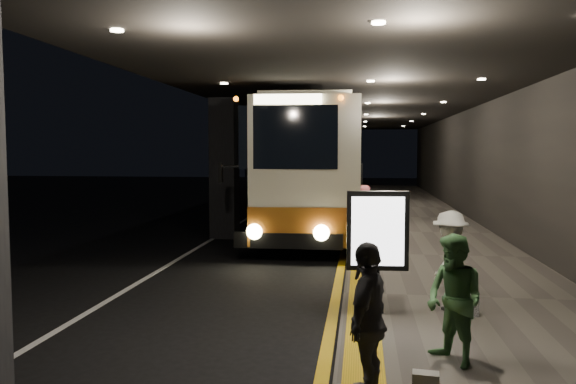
# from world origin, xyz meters

# --- Properties ---
(ground) EXTENTS (90.00, 90.00, 0.00)m
(ground) POSITION_xyz_m (0.00, 0.00, 0.00)
(ground) COLOR black
(lane_line_white) EXTENTS (0.12, 50.00, 0.01)m
(lane_line_white) POSITION_xyz_m (-1.80, 5.00, 0.01)
(lane_line_white) COLOR silver
(lane_line_white) RESTS_ON ground
(kerb_stripe_yellow) EXTENTS (0.18, 50.00, 0.01)m
(kerb_stripe_yellow) POSITION_xyz_m (2.35, 5.00, 0.01)
(kerb_stripe_yellow) COLOR gold
(kerb_stripe_yellow) RESTS_ON ground
(sidewalk) EXTENTS (4.50, 50.00, 0.15)m
(sidewalk) POSITION_xyz_m (4.75, 5.00, 0.07)
(sidewalk) COLOR #514C44
(sidewalk) RESTS_ON ground
(tactile_strip) EXTENTS (0.50, 50.00, 0.01)m
(tactile_strip) POSITION_xyz_m (2.85, 5.00, 0.16)
(tactile_strip) COLOR gold
(tactile_strip) RESTS_ON sidewalk
(terminal_wall) EXTENTS (0.10, 50.00, 6.00)m
(terminal_wall) POSITION_xyz_m (7.00, 5.00, 3.00)
(terminal_wall) COLOR black
(terminal_wall) RESTS_ON ground
(support_columns) EXTENTS (0.80, 24.80, 4.40)m
(support_columns) POSITION_xyz_m (-1.50, 4.00, 2.20)
(support_columns) COLOR black
(support_columns) RESTS_ON ground
(canopy) EXTENTS (9.00, 50.00, 0.40)m
(canopy) POSITION_xyz_m (2.50, 5.00, 4.60)
(canopy) COLOR black
(canopy) RESTS_ON support_columns
(coach_main) EXTENTS (3.47, 13.27, 4.10)m
(coach_main) POSITION_xyz_m (1.06, 6.36, 1.97)
(coach_main) COLOR beige
(coach_main) RESTS_ON ground
(coach_second) EXTENTS (2.80, 13.02, 4.09)m
(coach_second) POSITION_xyz_m (1.03, 17.29, 1.96)
(coach_second) COLOR beige
(coach_second) RESTS_ON ground
(coach_third) EXTENTS (2.62, 11.42, 3.57)m
(coach_third) POSITION_xyz_m (1.06, 32.66, 1.72)
(coach_third) COLOR beige
(coach_third) RESTS_ON ground
(passenger_boarding) EXTENTS (0.44, 0.65, 1.73)m
(passenger_boarding) POSITION_xyz_m (2.94, 1.07, 1.02)
(passenger_boarding) COLOR #D5636D
(passenger_boarding) RESTS_ON sidewalk
(passenger_waiting_green) EXTENTS (0.84, 0.91, 1.59)m
(passenger_waiting_green) POSITION_xyz_m (3.94, -6.47, 0.95)
(passenger_waiting_green) COLOR #417541
(passenger_waiting_green) RESTS_ON sidewalk
(passenger_waiting_white) EXTENTS (0.93, 1.16, 1.62)m
(passenger_waiting_white) POSITION_xyz_m (4.26, -3.98, 0.96)
(passenger_waiting_white) COLOR silver
(passenger_waiting_white) RESTS_ON sidewalk
(passenger_waiting_grey) EXTENTS (0.76, 1.08, 1.67)m
(passenger_waiting_grey) POSITION_xyz_m (2.88, -7.59, 0.98)
(passenger_waiting_grey) COLOR #494A4E
(passenger_waiting_grey) RESTS_ON sidewalk
(bag_polka) EXTENTS (0.32, 0.19, 0.36)m
(bag_polka) POSITION_xyz_m (4.49, -4.40, 0.33)
(bag_polka) COLOR black
(bag_polka) RESTS_ON sidewalk
(info_sign) EXTENTS (0.94, 0.18, 1.99)m
(info_sign) POSITION_xyz_m (3.06, -4.77, 1.50)
(info_sign) COLOR black
(info_sign) RESTS_ON sidewalk
(stanchion_post) EXTENTS (0.05, 0.05, 1.15)m
(stanchion_post) POSITION_xyz_m (2.80, -1.32, 0.73)
(stanchion_post) COLOR black
(stanchion_post) RESTS_ON sidewalk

